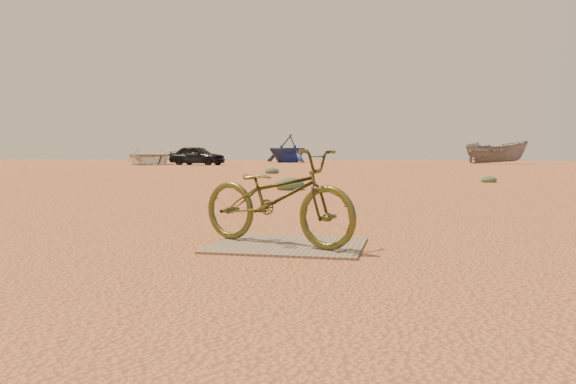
% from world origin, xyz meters
% --- Properties ---
extents(ground, '(120.00, 120.00, 0.00)m').
position_xyz_m(ground, '(0.00, 0.00, 0.00)').
color(ground, '#C07344').
rests_on(ground, ground).
extents(plywood_board, '(1.39, 1.15, 0.02)m').
position_xyz_m(plywood_board, '(-0.03, -0.26, 0.01)').
color(plywood_board, '#84735B').
rests_on(plywood_board, ground).
extents(bicycle, '(1.77, 1.17, 0.88)m').
position_xyz_m(bicycle, '(-0.13, -0.29, 0.46)').
color(bicycle, '#484B1E').
rests_on(bicycle, plywood_board).
extents(car, '(4.26, 2.34, 1.37)m').
position_xyz_m(car, '(-13.79, 32.43, 0.69)').
color(car, black).
rests_on(car, ground).
extents(boat_near_left, '(5.42, 6.75, 1.24)m').
position_xyz_m(boat_near_left, '(-17.89, 33.12, 0.62)').
color(boat_near_left, beige).
rests_on(boat_near_left, ground).
extents(boat_far_left, '(6.03, 6.30, 2.57)m').
position_xyz_m(boat_far_left, '(-9.79, 44.47, 1.28)').
color(boat_far_left, navy).
rests_on(boat_far_left, ground).
extents(boat_mid_right, '(4.90, 2.76, 1.79)m').
position_xyz_m(boat_mid_right, '(7.67, 41.40, 0.90)').
color(boat_mid_right, slate).
rests_on(boat_mid_right, ground).
extents(kale_a, '(0.68, 0.68, 0.37)m').
position_xyz_m(kale_a, '(-1.68, 7.60, 0.00)').
color(kale_a, '#4C6644').
rests_on(kale_a, ground).
extents(kale_b, '(0.45, 0.45, 0.25)m').
position_xyz_m(kale_b, '(3.36, 12.10, 0.00)').
color(kale_b, '#4C6644').
rests_on(kale_b, ground).
extents(kale_c, '(0.59, 0.59, 0.32)m').
position_xyz_m(kale_c, '(-4.62, 17.63, 0.00)').
color(kale_c, '#4C6644').
rests_on(kale_c, ground).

